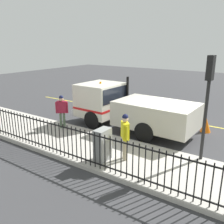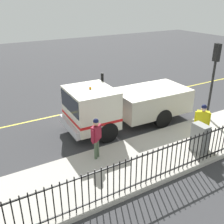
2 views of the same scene
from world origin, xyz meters
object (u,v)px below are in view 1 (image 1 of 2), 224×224
work_truck (124,105)px  traffic_cone (206,125)px  pedestrian_distant (125,132)px  traffic_light_near (208,88)px  utility_cabinet (103,145)px  worker_standing (62,108)px

work_truck → traffic_cone: size_ratio=8.84×
work_truck → pedestrian_distant: (3.29, 2.05, -0.00)m
traffic_light_near → pedestrian_distant: bearing=130.2°
traffic_light_near → utility_cabinet: (2.17, -3.01, -2.11)m
worker_standing → traffic_cone: worker_standing is taller
work_truck → worker_standing: (2.10, -2.41, -0.04)m
pedestrian_distant → traffic_cone: (-5.12, 1.69, -0.86)m
worker_standing → traffic_cone: 7.35m
pedestrian_distant → traffic_light_near: bearing=-98.2°
work_truck → traffic_light_near: size_ratio=1.71×
traffic_light_near → utility_cabinet: traffic_light_near is taller
work_truck → utility_cabinet: bearing=-157.6°
worker_standing → utility_cabinet: size_ratio=1.40×
worker_standing → utility_cabinet: bearing=-60.6°
worker_standing → work_truck: bearing=4.6°
work_truck → utility_cabinet: work_truck is taller
utility_cabinet → pedestrian_distant: bearing=129.3°
work_truck → traffic_cone: work_truck is taller
worker_standing → utility_cabinet: worker_standing is taller
worker_standing → traffic_cone: bearing=-3.8°
traffic_light_near → utility_cabinet: size_ratio=3.13×
worker_standing → pedestrian_distant: bearing=-51.4°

